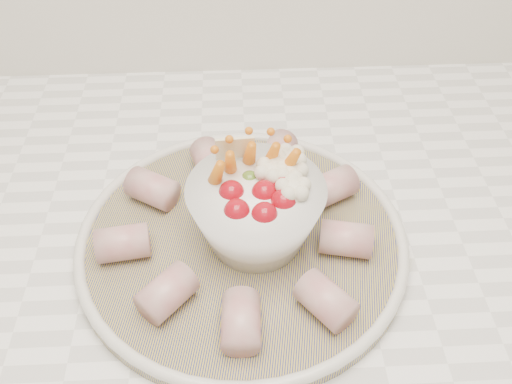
{
  "coord_description": "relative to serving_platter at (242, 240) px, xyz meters",
  "views": [
    {
      "loc": [
        0.16,
        1.01,
        1.39
      ],
      "look_at": [
        0.18,
        1.4,
        1.0
      ],
      "focal_mm": 40.0,
      "sensor_mm": 36.0,
      "label": 1
    }
  ],
  "objects": [
    {
      "name": "veggie_bowl",
      "position": [
        0.02,
        0.0,
        0.05
      ],
      "size": [
        0.14,
        0.14,
        0.11
      ],
      "color": "white",
      "rests_on": "serving_platter"
    },
    {
      "name": "serving_platter",
      "position": [
        0.0,
        0.0,
        0.0
      ],
      "size": [
        0.4,
        0.4,
        0.02
      ],
      "color": "navy",
      "rests_on": "kitchen_counter"
    },
    {
      "name": "cured_meat_rolls",
      "position": [
        0.0,
        -0.0,
        0.02
      ],
      "size": [
        0.28,
        0.28,
        0.04
      ],
      "color": "#AA4E53",
      "rests_on": "serving_platter"
    }
  ]
}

